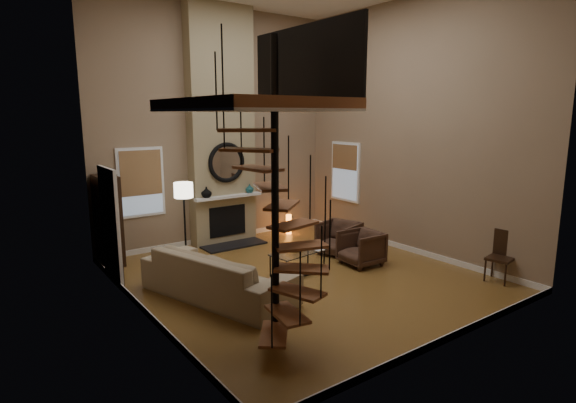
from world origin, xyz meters
TOP-DOWN VIEW (x-y plane):
  - ground at (0.00, 0.00)m, footprint 6.00×6.50m
  - back_wall at (0.00, 3.25)m, footprint 6.00×0.02m
  - front_wall at (0.00, -3.25)m, footprint 6.00×0.02m
  - left_wall at (-3.00, 0.00)m, footprint 0.02×6.50m
  - right_wall at (3.00, 0.00)m, footprint 0.02×6.50m
  - baseboard_back at (0.00, 3.24)m, footprint 6.00×0.02m
  - baseboard_front at (0.00, -3.24)m, footprint 6.00×0.02m
  - baseboard_left at (-2.99, 0.00)m, footprint 0.02×6.50m
  - baseboard_right at (2.99, 0.00)m, footprint 0.02×6.50m
  - chimney_breast at (0.00, 3.06)m, footprint 1.60×0.38m
  - hearth at (0.00, 2.57)m, footprint 1.50×0.60m
  - firebox at (0.00, 2.86)m, footprint 0.95×0.02m
  - mantel at (0.00, 2.78)m, footprint 1.70×0.18m
  - mirror_frame at (0.00, 2.84)m, footprint 0.94×0.10m
  - mirror_disc at (0.00, 2.85)m, footprint 0.80×0.01m
  - vase_left at (-0.55, 2.82)m, footprint 0.24×0.24m
  - vase_right at (0.60, 2.82)m, footprint 0.20×0.20m
  - window_back at (-1.90, 3.22)m, footprint 1.02×0.06m
  - window_right at (2.97, 2.00)m, footprint 0.06×1.02m
  - entry_door at (-2.95, 1.80)m, footprint 0.10×1.05m
  - loft at (-2.04, -1.80)m, footprint 1.70×2.20m
  - spiral_stair at (-1.78, -1.79)m, footprint 1.47×1.47m
  - hutch at (-2.75, 2.81)m, footprint 0.38×0.81m
  - sofa at (-1.75, 0.03)m, footprint 1.87×2.97m
  - armchair_near at (1.65, 0.68)m, footprint 1.02×1.01m
  - armchair_far at (1.51, -0.18)m, footprint 0.81×0.79m
  - coffee_table at (0.04, 0.14)m, footprint 1.15×0.69m
  - bowl at (0.04, 0.19)m, footprint 0.37×0.37m
  - book at (0.39, -0.01)m, footprint 0.19×0.25m
  - floor_lamp at (-1.45, 2.00)m, footprint 0.38×0.38m
  - accent_lamp at (1.71, 2.74)m, footprint 0.14×0.14m
  - side_chair at (2.89, -2.36)m, footprint 0.50×0.49m

SIDE VIEW (x-z plane):
  - ground at x=0.00m, z-range -0.01..0.00m
  - hearth at x=0.00m, z-range 0.00..0.04m
  - baseboard_back at x=0.00m, z-range 0.00..0.12m
  - baseboard_front at x=0.00m, z-range 0.00..0.12m
  - baseboard_left at x=-2.99m, z-range 0.00..0.12m
  - baseboard_right at x=2.99m, z-range 0.00..0.12m
  - accent_lamp at x=1.71m, z-range 0.00..0.50m
  - coffee_table at x=0.04m, z-range 0.07..0.50m
  - armchair_near at x=1.65m, z-range -0.02..0.73m
  - armchair_far at x=1.51m, z-range 0.00..0.71m
  - sofa at x=-1.75m, z-range -0.01..0.80m
  - book at x=0.39m, z-range 0.45..0.47m
  - bowl at x=0.04m, z-range 0.45..0.54m
  - side_chair at x=2.89m, z-range 0.06..0.99m
  - firebox at x=0.00m, z-range 0.19..0.91m
  - hutch at x=-2.75m, z-range 0.04..1.86m
  - entry_door at x=-2.95m, z-range -0.03..2.13m
  - mantel at x=0.00m, z-range 1.12..1.18m
  - vase_right at x=0.60m, z-range 1.18..1.39m
  - vase_left at x=-0.55m, z-range 1.18..1.43m
  - floor_lamp at x=-1.45m, z-range 0.56..2.27m
  - window_back at x=-1.90m, z-range 0.86..2.38m
  - window_right at x=2.97m, z-range 0.87..2.39m
  - spiral_stair at x=-1.78m, z-range -0.25..3.81m
  - mirror_frame at x=0.00m, z-range 1.48..2.42m
  - mirror_disc at x=0.00m, z-range 1.55..2.35m
  - back_wall at x=0.00m, z-range 0.00..5.50m
  - front_wall at x=0.00m, z-range 0.00..5.50m
  - left_wall at x=-3.00m, z-range 0.00..5.50m
  - right_wall at x=3.00m, z-range 0.00..5.50m
  - chimney_breast at x=0.00m, z-range 0.00..5.50m
  - loft at x=-2.04m, z-range 2.69..3.78m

